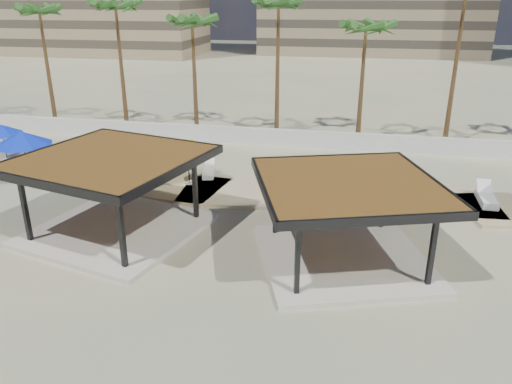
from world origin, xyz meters
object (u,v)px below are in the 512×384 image
at_px(lounger_a, 209,172).
at_px(umbrella_a, 2,130).
at_px(pavilion_central, 347,214).
at_px(lounger_c, 486,198).
at_px(pavilion_west, 113,187).
at_px(lounger_b, 339,193).

bearing_deg(lounger_a, umbrella_a, 76.41).
xyz_separation_m(pavilion_central, lounger_c, (6.73, 7.00, -1.62)).
relative_size(pavilion_west, lounger_a, 4.28).
xyz_separation_m(lounger_b, lounger_c, (7.23, 0.69, 0.02)).
bearing_deg(pavilion_central, pavilion_west, 158.31).
bearing_deg(lounger_b, lounger_a, 98.10).
height_order(pavilion_west, lounger_b, pavilion_west).
height_order(umbrella_a, lounger_c, umbrella_a).
xyz_separation_m(lounger_a, lounger_c, (14.72, -1.11, 0.03)).
distance_m(pavilion_central, pavilion_west, 9.95).
bearing_deg(pavilion_west, umbrella_a, 159.75).
bearing_deg(pavilion_west, lounger_c, 35.52).
bearing_deg(lounger_c, lounger_a, 85.96).
height_order(pavilion_central, lounger_b, pavilion_central).
bearing_deg(lounger_b, umbrella_a, 106.09).
distance_m(lounger_a, lounger_c, 14.76).
relative_size(pavilion_central, pavilion_west, 0.99).
bearing_deg(umbrella_a, pavilion_central, -21.37).
xyz_separation_m(pavilion_west, lounger_a, (1.94, 7.58, -1.76)).
xyz_separation_m(pavilion_central, lounger_b, (-0.50, 6.31, -1.63)).
bearing_deg(umbrella_a, lounger_c, -2.68).
bearing_deg(lounger_c, pavilion_central, 136.39).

